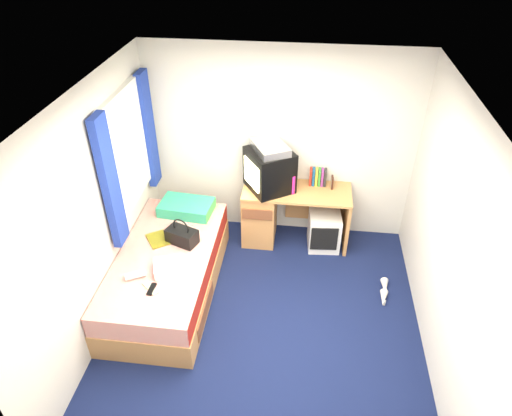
# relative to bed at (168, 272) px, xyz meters

# --- Properties ---
(ground) EXTENTS (3.40, 3.40, 0.00)m
(ground) POSITION_rel_bed_xyz_m (1.10, -0.35, -0.27)
(ground) COLOR #0C1438
(ground) RESTS_ON ground
(room_shell) EXTENTS (3.40, 3.40, 3.40)m
(room_shell) POSITION_rel_bed_xyz_m (1.10, -0.35, 1.18)
(room_shell) COLOR white
(room_shell) RESTS_ON ground
(bed) EXTENTS (1.01, 2.00, 0.54)m
(bed) POSITION_rel_bed_xyz_m (0.00, 0.00, 0.00)
(bed) COLOR tan
(bed) RESTS_ON ground
(pillow) EXTENTS (0.65, 0.45, 0.13)m
(pillow) POSITION_rel_bed_xyz_m (0.05, 0.77, 0.34)
(pillow) COLOR teal
(pillow) RESTS_ON bed
(desk) EXTENTS (1.30, 0.55, 0.75)m
(desk) POSITION_rel_bed_xyz_m (1.07, 1.09, 0.14)
(desk) COLOR tan
(desk) RESTS_ON ground
(storage_cube) EXTENTS (0.41, 0.41, 0.47)m
(storage_cube) POSITION_rel_bed_xyz_m (1.71, 1.00, -0.03)
(storage_cube) COLOR white
(storage_cube) RESTS_ON ground
(crt_tv) EXTENTS (0.66, 0.67, 0.50)m
(crt_tv) POSITION_rel_bed_xyz_m (1.00, 1.09, 0.73)
(crt_tv) COLOR black
(crt_tv) RESTS_ON desk
(vcr) EXTENTS (0.51, 0.57, 0.09)m
(vcr) POSITION_rel_bed_xyz_m (1.00, 1.09, 1.03)
(vcr) COLOR #BCBCBE
(vcr) RESTS_ON crt_tv
(book_row) EXTENTS (0.20, 0.13, 0.20)m
(book_row) POSITION_rel_bed_xyz_m (1.58, 1.25, 0.58)
(book_row) COLOR maroon
(book_row) RESTS_ON desk
(picture_frame) EXTENTS (0.02, 0.12, 0.14)m
(picture_frame) POSITION_rel_bed_xyz_m (1.75, 1.20, 0.55)
(picture_frame) COLOR black
(picture_frame) RESTS_ON desk
(pink_water_bottle) EXTENTS (0.09, 0.09, 0.24)m
(pink_water_bottle) POSITION_rel_bed_xyz_m (1.28, 1.01, 0.60)
(pink_water_bottle) COLOR #E5208A
(pink_water_bottle) RESTS_ON desk
(aerosol_can) EXTENTS (0.06, 0.06, 0.20)m
(aerosol_can) POSITION_rel_bed_xyz_m (1.25, 1.18, 0.58)
(aerosol_can) COLOR white
(aerosol_can) RESTS_ON desk
(handbag) EXTENTS (0.38, 0.30, 0.31)m
(handbag) POSITION_rel_bed_xyz_m (0.14, 0.20, 0.36)
(handbag) COLOR black
(handbag) RESTS_ON bed
(towel) EXTENTS (0.36, 0.33, 0.10)m
(towel) POSITION_rel_bed_xyz_m (0.13, -0.27, 0.32)
(towel) COLOR white
(towel) RESTS_ON bed
(magazine) EXTENTS (0.33, 0.35, 0.01)m
(magazine) POSITION_rel_bed_xyz_m (-0.14, 0.21, 0.28)
(magazine) COLOR gold
(magazine) RESTS_ON bed
(water_bottle) EXTENTS (0.21, 0.15, 0.07)m
(water_bottle) POSITION_rel_bed_xyz_m (-0.18, -0.40, 0.31)
(water_bottle) COLOR silver
(water_bottle) RESTS_ON bed
(colour_swatch_fan) EXTENTS (0.20, 0.19, 0.01)m
(colour_swatch_fan) POSITION_rel_bed_xyz_m (0.01, -0.53, 0.28)
(colour_swatch_fan) COLOR orange
(colour_swatch_fan) RESTS_ON bed
(remote_control) EXTENTS (0.06, 0.16, 0.02)m
(remote_control) POSITION_rel_bed_xyz_m (0.03, -0.55, 0.28)
(remote_control) COLOR black
(remote_control) RESTS_ON bed
(window_assembly) EXTENTS (0.11, 1.42, 1.40)m
(window_assembly) POSITION_rel_bed_xyz_m (-0.45, 0.55, 1.15)
(window_assembly) COLOR silver
(window_assembly) RESTS_ON room_shell
(white_heels) EXTENTS (0.15, 0.41, 0.09)m
(white_heels) POSITION_rel_bed_xyz_m (2.39, 0.20, -0.23)
(white_heels) COLOR silver
(white_heels) RESTS_ON ground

